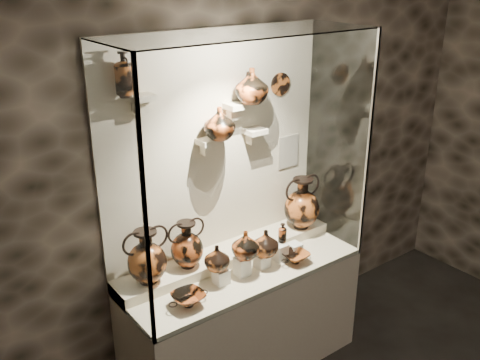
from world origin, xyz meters
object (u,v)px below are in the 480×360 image
Objects in this scene: lekythos_small at (282,232)px; kylix_left at (188,298)px; amphora_right at (302,203)px; ovoid_vase_a at (219,123)px; jug_c at (265,243)px; jug_b at (245,245)px; ovoid_vase_b at (252,86)px; amphora_left at (147,256)px; lekythos_tall at (125,71)px; kylix_right at (295,257)px; amphora_mid at (187,244)px; jug_a at (217,258)px.

lekythos_small is 0.63× the size of kylix_left.
amphora_right is 1.89× the size of ovoid_vase_a.
jug_b is at bearing -164.54° from jug_c.
ovoid_vase_a is 0.33m from ovoid_vase_b.
amphora_left is at bearing -168.60° from ovoid_vase_b.
ovoid_vase_b is (0.06, 0.24, 1.02)m from jug_c.
lekythos_tall is (-0.78, 0.30, 1.20)m from jug_c.
kylix_right is at bearing -29.09° from lekythos_tall.
amphora_left is at bearing -176.04° from lekythos_small.
kylix_right is (-0.31, -0.28, -0.22)m from amphora_right.
lekythos_tall is at bearing 172.90° from jug_b.
kylix_right is (0.86, -0.02, -0.00)m from kylix_left.
amphora_mid is 1.38× the size of kylix_right.
kylix_right is at bearing -6.14° from amphora_mid.
lekythos_tall reaches higher than jug_b.
amphora_left reaches higher than kylix_right.
jug_c is at bearing -25.70° from amphora_left.
jug_c is 0.80× the size of kylix_right.
amphora_mid reaches higher than lekythos_small.
jug_a is 0.82× the size of ovoid_vase_a.
amphora_left is at bearing -91.78° from lekythos_tall.
amphora_mid is 1.11m from ovoid_vase_b.
lekythos_small is at bearing -12.27° from kylix_left.
amphora_mid is at bearing 162.79° from jug_b.
amphora_mid is at bearing 137.94° from jug_a.
lekythos_small is (0.55, 0.00, 0.01)m from jug_a.
amphora_mid reaches higher than jug_c.
ovoid_vase_a is at bearing 151.93° from amphora_right.
ovoid_vase_a is at bearing -172.95° from ovoid_vase_b.
kylix_left is (-0.28, -0.10, -0.14)m from jug_a.
jug_a is 0.61m from kylix_right.
jug_c reaches higher than kylix_right.
amphora_mid is at bearing -168.84° from ovoid_vase_b.
lekythos_tall is (-0.99, 0.38, 1.33)m from kylix_right.
amphora_right is at bearing -12.43° from lekythos_tall.
lekythos_small is 0.90m from ovoid_vase_a.
ovoid_vase_a reaches higher than lekythos_small.
ovoid_vase_b is at bearing -11.47° from lekythos_tall.
kylix_left is at bearing -163.29° from ovoid_vase_a.
kylix_left is (-0.66, -0.07, -0.13)m from jug_c.
amphora_right is at bearing -6.31° from kylix_left.
amphora_right is 0.38m from lekythos_small.
amphora_right is at bearing 2.70° from ovoid_vase_b.
kylix_left is 1.38m from lekythos_tall.
amphora_left reaches higher than jug_c.
amphora_right is at bearing 43.29° from kylix_right.
amphora_left is 1.87× the size of jug_b.
jug_c is 1.46m from lekythos_tall.
ovoid_vase_a reaches higher than jug_c.
ovoid_vase_b is (0.84, 0.03, 0.95)m from amphora_left.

